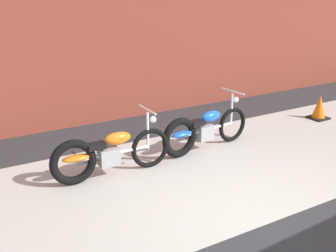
% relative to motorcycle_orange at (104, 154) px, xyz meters
% --- Properties ---
extents(ground_plane, '(80.00, 80.00, 0.00)m').
position_rel_motorcycle_orange_xyz_m(ground_plane, '(1.24, -2.33, -0.40)').
color(ground_plane, '#2D2D30').
extents(sidewalk_slab, '(36.00, 3.50, 0.01)m').
position_rel_motorcycle_orange_xyz_m(sidewalk_slab, '(1.24, -0.58, -0.40)').
color(sidewalk_slab, '#B2ADA3').
rests_on(sidewalk_slab, ground).
extents(brick_building_wall, '(36.00, 0.50, 5.21)m').
position_rel_motorcycle_orange_xyz_m(brick_building_wall, '(1.24, 2.87, 2.21)').
color(brick_building_wall, brown).
rests_on(brick_building_wall, ground).
extents(motorcycle_orange, '(2.01, 0.58, 1.03)m').
position_rel_motorcycle_orange_xyz_m(motorcycle_orange, '(0.00, 0.00, 0.00)').
color(motorcycle_orange, black).
rests_on(motorcycle_orange, ground).
extents(motorcycle_blue, '(2.00, 0.58, 1.03)m').
position_rel_motorcycle_orange_xyz_m(motorcycle_blue, '(1.94, 0.14, 0.00)').
color(motorcycle_blue, black).
rests_on(motorcycle_blue, ground).
extents(traffic_cone, '(0.40, 0.40, 0.55)m').
position_rel_motorcycle_orange_xyz_m(traffic_cone, '(5.36, 0.34, -0.15)').
color(traffic_cone, orange).
rests_on(traffic_cone, ground).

